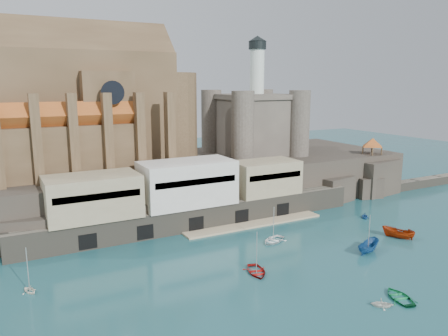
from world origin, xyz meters
TOP-DOWN VIEW (x-y plane):
  - ground at (0.00, 0.00)m, footprint 300.00×300.00m
  - promontory at (-0.19, 39.37)m, footprint 100.00×36.00m
  - quay at (-10.19, 23.07)m, footprint 70.00×12.00m
  - church at (-24.13, 41.85)m, footprint 47.00×25.93m
  - castle_keep at (16.08, 41.08)m, footprint 21.20×21.20m
  - rock_outcrop at (42.00, 25.84)m, footprint 14.50×10.50m
  - pavilion at (42.00, 26.00)m, footprint 6.40×6.40m
  - breakwater at (66.00, 24.00)m, footprint 40.00×3.00m
  - boat_0 at (-9.70, -1.30)m, footprint 3.94×2.15m
  - boat_1 at (-1.04, -17.25)m, footprint 2.64×2.84m
  - boat_2 at (11.18, -3.13)m, footprint 2.89×2.85m
  - boat_3 at (2.69, -16.80)m, footprint 3.88×2.15m
  - boat_4 at (-40.00, 7.93)m, footprint 2.70×2.24m
  - boat_5 at (21.06, -0.83)m, footprint 2.99×3.01m
  - boat_6 at (-0.07, 8.32)m, footprint 2.71×3.99m
  - boat_7 at (24.68, 10.73)m, footprint 2.77×2.62m

SIDE VIEW (x-z plane):
  - ground at x=0.00m, z-range 0.00..0.00m
  - breakwater at x=66.00m, z-range -1.20..1.20m
  - boat_0 at x=-9.70m, z-range -2.65..2.65m
  - boat_1 at x=-1.04m, z-range -1.41..1.41m
  - boat_2 at x=11.18m, z-range -2.93..2.93m
  - boat_3 at x=2.69m, z-range -2.61..2.61m
  - boat_4 at x=-40.00m, z-range -1.34..1.34m
  - boat_5 at x=21.06m, z-range -2.88..2.88m
  - boat_6 at x=-0.07m, z-range -2.72..2.72m
  - boat_7 at x=24.68m, z-range -1.38..1.38m
  - rock_outcrop at x=42.00m, z-range -0.33..8.37m
  - promontory at x=-0.19m, z-range -0.08..9.92m
  - quay at x=-10.19m, z-range -0.46..12.59m
  - pavilion at x=42.00m, z-range 10.03..15.43m
  - castle_keep at x=16.08m, z-range 3.66..32.96m
  - church at x=-24.13m, z-range 6.88..37.38m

